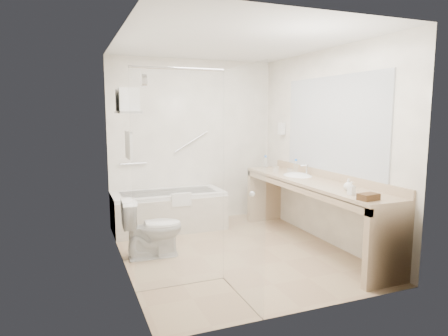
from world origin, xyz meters
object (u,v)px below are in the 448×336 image
object	(u,v)px
vanity_counter	(312,197)
amenity_basket	(368,197)
water_bottle_left	(265,162)
toilet	(152,228)
bathtub	(169,210)

from	to	relation	value
vanity_counter	amenity_basket	bearing A→B (deg)	-97.11
amenity_basket	water_bottle_left	bearing A→B (deg)	87.08
toilet	amenity_basket	bearing A→B (deg)	-126.62
bathtub	toilet	size ratio (longest dim) A/B	2.27
water_bottle_left	vanity_counter	bearing A→B (deg)	-88.98
vanity_counter	toilet	bearing A→B (deg)	170.22
vanity_counter	bathtub	bearing A→B (deg)	137.65
vanity_counter	amenity_basket	world-z (taller)	vanity_counter
vanity_counter	water_bottle_left	distance (m)	1.28
amenity_basket	vanity_counter	bearing A→B (deg)	82.89
bathtub	toilet	xyz separation A→B (m)	(-0.45, -1.05, 0.07)
bathtub	vanity_counter	size ratio (longest dim) A/B	0.59
toilet	amenity_basket	distance (m)	2.43
bathtub	amenity_basket	xyz separation A→B (m)	(1.38, -2.56, 0.61)
water_bottle_left	toilet	bearing A→B (deg)	-155.01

